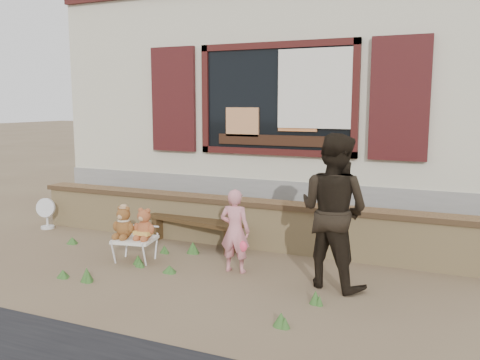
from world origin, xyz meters
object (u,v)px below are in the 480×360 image
at_px(teddy_bear_right, 145,223).
at_px(child, 235,231).
at_px(teddy_bear_left, 124,222).
at_px(adult, 334,211).
at_px(folding_chair, 135,240).
at_px(bench, 195,226).

xyz_separation_m(teddy_bear_right, child, (1.19, 0.12, -0.00)).
height_order(teddy_bear_right, child, child).
xyz_separation_m(teddy_bear_left, adult, (2.63, 0.18, 0.33)).
bearing_deg(folding_chair, child, -4.55).
bearing_deg(child, adult, 176.92).
distance_m(folding_chair, adult, 2.57).
xyz_separation_m(folding_chair, teddy_bear_right, (0.14, 0.03, 0.23)).
distance_m(folding_chair, teddy_bear_left, 0.27).
height_order(teddy_bear_left, teddy_bear_right, teddy_bear_left).
height_order(folding_chair, adult, adult).
distance_m(child, adult, 1.22).
bearing_deg(bench, teddy_bear_right, -91.68).
bearing_deg(folding_chair, bench, 59.81).
bearing_deg(teddy_bear_right, bench, 67.15).
bearing_deg(folding_chair, teddy_bear_left, 180.00).
distance_m(bench, folding_chair, 1.01).
bearing_deg(teddy_bear_left, adult, -6.84).
bearing_deg(child, teddy_bear_left, 3.08).
relative_size(bench, teddy_bear_right, 3.78).
bearing_deg(bench, adult, -9.86).
relative_size(teddy_bear_right, child, 0.40).
height_order(bench, child, child).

